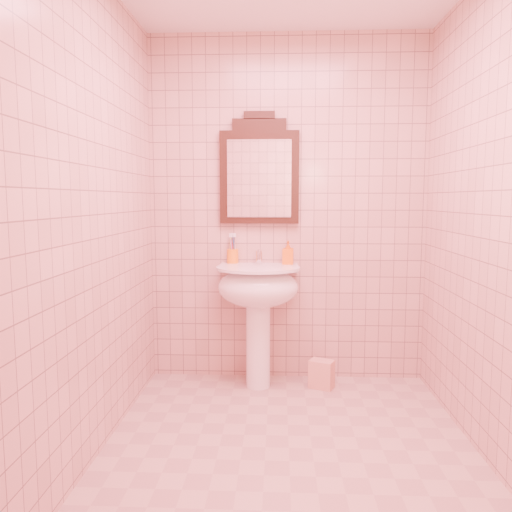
{
  "coord_description": "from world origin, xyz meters",
  "views": [
    {
      "loc": [
        -0.06,
        -2.55,
        1.33
      ],
      "look_at": [
        -0.2,
        0.55,
        0.98
      ],
      "focal_mm": 35.0,
      "sensor_mm": 36.0,
      "label": 1
    }
  ],
  "objects_px": {
    "pedestal_sink": "(258,295)",
    "soap_dispenser": "(288,253)",
    "mirror": "(259,172)",
    "toothbrush_cup": "(233,256)",
    "towel": "(322,374)"
  },
  "relations": [
    {
      "from": "pedestal_sink",
      "to": "mirror",
      "type": "xyz_separation_m",
      "value": [
        0.0,
        0.2,
        0.86
      ]
    },
    {
      "from": "pedestal_sink",
      "to": "soap_dispenser",
      "type": "bearing_deg",
      "value": 34.35
    },
    {
      "from": "mirror",
      "to": "toothbrush_cup",
      "type": "relative_size",
      "value": 4.09
    },
    {
      "from": "mirror",
      "to": "soap_dispenser",
      "type": "bearing_deg",
      "value": -15.72
    },
    {
      "from": "pedestal_sink",
      "to": "towel",
      "type": "height_order",
      "value": "pedestal_sink"
    },
    {
      "from": "mirror",
      "to": "towel",
      "type": "distance_m",
      "value": 1.5
    },
    {
      "from": "pedestal_sink",
      "to": "mirror",
      "type": "height_order",
      "value": "mirror"
    },
    {
      "from": "pedestal_sink",
      "to": "toothbrush_cup",
      "type": "xyz_separation_m",
      "value": [
        -0.19,
        0.18,
        0.26
      ]
    },
    {
      "from": "pedestal_sink",
      "to": "toothbrush_cup",
      "type": "height_order",
      "value": "toothbrush_cup"
    },
    {
      "from": "pedestal_sink",
      "to": "soap_dispenser",
      "type": "distance_m",
      "value": 0.38
    },
    {
      "from": "toothbrush_cup",
      "to": "soap_dispenser",
      "type": "distance_m",
      "value": 0.41
    },
    {
      "from": "mirror",
      "to": "soap_dispenser",
      "type": "xyz_separation_m",
      "value": [
        0.21,
        -0.06,
        -0.57
      ]
    },
    {
      "from": "mirror",
      "to": "soap_dispenser",
      "type": "height_order",
      "value": "mirror"
    },
    {
      "from": "pedestal_sink",
      "to": "towel",
      "type": "xyz_separation_m",
      "value": [
        0.45,
        0.0,
        -0.56
      ]
    },
    {
      "from": "mirror",
      "to": "towel",
      "type": "relative_size",
      "value": 3.97
    }
  ]
}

